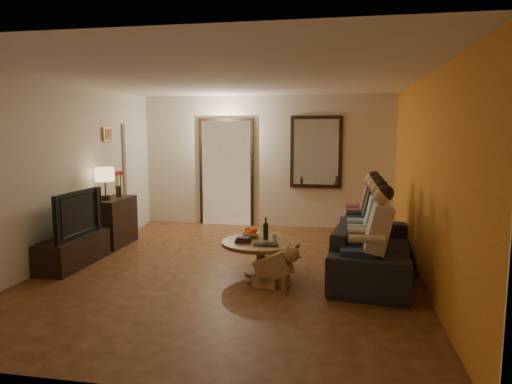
% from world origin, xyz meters
% --- Properties ---
extents(floor, '(5.00, 6.00, 0.01)m').
position_xyz_m(floor, '(0.00, 0.00, 0.00)').
color(floor, '#462112').
rests_on(floor, ground).
extents(ceiling, '(5.00, 6.00, 0.01)m').
position_xyz_m(ceiling, '(0.00, 0.00, 2.60)').
color(ceiling, white).
rests_on(ceiling, back_wall).
extents(back_wall, '(5.00, 0.02, 2.60)m').
position_xyz_m(back_wall, '(0.00, 3.00, 1.30)').
color(back_wall, beige).
rests_on(back_wall, floor).
extents(front_wall, '(5.00, 0.02, 2.60)m').
position_xyz_m(front_wall, '(0.00, -3.00, 1.30)').
color(front_wall, beige).
rests_on(front_wall, floor).
extents(left_wall, '(0.02, 6.00, 2.60)m').
position_xyz_m(left_wall, '(-2.50, 0.00, 1.30)').
color(left_wall, beige).
rests_on(left_wall, floor).
extents(right_wall, '(0.02, 6.00, 2.60)m').
position_xyz_m(right_wall, '(2.50, 0.00, 1.30)').
color(right_wall, beige).
rests_on(right_wall, floor).
extents(orange_accent, '(0.01, 6.00, 2.60)m').
position_xyz_m(orange_accent, '(2.49, 0.00, 1.30)').
color(orange_accent, '#BC7D20').
rests_on(orange_accent, right_wall).
extents(kitchen_doorway, '(1.00, 0.06, 2.10)m').
position_xyz_m(kitchen_doorway, '(-0.80, 2.98, 1.05)').
color(kitchen_doorway, '#FFE0A5').
rests_on(kitchen_doorway, floor).
extents(door_trim, '(1.12, 0.04, 2.22)m').
position_xyz_m(door_trim, '(-0.80, 2.97, 1.05)').
color(door_trim, black).
rests_on(door_trim, floor).
extents(fridge_glimpse, '(0.45, 0.03, 1.70)m').
position_xyz_m(fridge_glimpse, '(-0.55, 2.98, 0.90)').
color(fridge_glimpse, silver).
rests_on(fridge_glimpse, floor).
extents(mirror_frame, '(1.00, 0.05, 1.40)m').
position_xyz_m(mirror_frame, '(1.00, 2.96, 1.50)').
color(mirror_frame, black).
rests_on(mirror_frame, back_wall).
extents(mirror_glass, '(0.86, 0.02, 1.26)m').
position_xyz_m(mirror_glass, '(1.00, 2.93, 1.50)').
color(mirror_glass, white).
rests_on(mirror_glass, back_wall).
extents(white_door, '(0.06, 0.85, 2.04)m').
position_xyz_m(white_door, '(-2.46, 2.30, 1.02)').
color(white_door, white).
rests_on(white_door, floor).
extents(framed_art, '(0.03, 0.28, 0.24)m').
position_xyz_m(framed_art, '(-2.47, 1.30, 1.85)').
color(framed_art, '#B28C33').
rests_on(framed_art, left_wall).
extents(art_canvas, '(0.01, 0.22, 0.18)m').
position_xyz_m(art_canvas, '(-2.46, 1.30, 1.85)').
color(art_canvas, brown).
rests_on(art_canvas, left_wall).
extents(dresser, '(0.45, 0.89, 0.79)m').
position_xyz_m(dresser, '(-2.25, 0.97, 0.40)').
color(dresser, black).
rests_on(dresser, floor).
extents(table_lamp, '(0.30, 0.30, 0.54)m').
position_xyz_m(table_lamp, '(-2.25, 0.75, 1.06)').
color(table_lamp, beige).
rests_on(table_lamp, dresser).
extents(flower_vase, '(0.14, 0.14, 0.44)m').
position_xyz_m(flower_vase, '(-2.25, 1.19, 1.01)').
color(flower_vase, red).
rests_on(flower_vase, dresser).
extents(tv_stand, '(0.45, 1.27, 0.42)m').
position_xyz_m(tv_stand, '(-2.25, -0.22, 0.21)').
color(tv_stand, black).
rests_on(tv_stand, floor).
extents(tv, '(1.13, 0.15, 0.65)m').
position_xyz_m(tv, '(-2.25, -0.22, 0.75)').
color(tv, black).
rests_on(tv, tv_stand).
extents(sofa, '(2.53, 1.27, 0.71)m').
position_xyz_m(sofa, '(1.95, 0.19, 0.35)').
color(sofa, black).
rests_on(sofa, floor).
extents(person_a, '(0.60, 0.40, 1.20)m').
position_xyz_m(person_a, '(1.85, -0.71, 0.60)').
color(person_a, tan).
rests_on(person_a, sofa).
extents(person_b, '(0.60, 0.40, 1.20)m').
position_xyz_m(person_b, '(1.85, -0.11, 0.60)').
color(person_b, tan).
rests_on(person_b, sofa).
extents(person_c, '(0.60, 0.40, 1.20)m').
position_xyz_m(person_c, '(1.85, 0.49, 0.60)').
color(person_c, tan).
rests_on(person_c, sofa).
extents(person_d, '(0.60, 0.40, 1.20)m').
position_xyz_m(person_d, '(1.85, 1.09, 0.60)').
color(person_d, tan).
rests_on(person_d, sofa).
extents(dog, '(0.59, 0.34, 0.56)m').
position_xyz_m(dog, '(0.69, -0.63, 0.28)').
color(dog, '#946044').
rests_on(dog, floor).
extents(coffee_table, '(1.25, 1.25, 0.45)m').
position_xyz_m(coffee_table, '(0.44, -0.12, 0.23)').
color(coffee_table, brown).
rests_on(coffee_table, floor).
extents(bowl, '(0.26, 0.26, 0.06)m').
position_xyz_m(bowl, '(0.26, 0.10, 0.48)').
color(bowl, white).
rests_on(bowl, coffee_table).
extents(oranges, '(0.20, 0.20, 0.08)m').
position_xyz_m(oranges, '(0.26, 0.10, 0.55)').
color(oranges, '#FC5115').
rests_on(oranges, bowl).
extents(wine_bottle, '(0.07, 0.07, 0.31)m').
position_xyz_m(wine_bottle, '(0.49, -0.02, 0.60)').
color(wine_bottle, black).
rests_on(wine_bottle, coffee_table).
extents(wine_glass, '(0.06, 0.06, 0.10)m').
position_xyz_m(wine_glass, '(0.62, -0.07, 0.50)').
color(wine_glass, silver).
rests_on(wine_glass, coffee_table).
extents(book_stack, '(0.20, 0.15, 0.07)m').
position_xyz_m(book_stack, '(0.22, -0.22, 0.48)').
color(book_stack, black).
rests_on(book_stack, coffee_table).
extents(laptop, '(0.33, 0.21, 0.03)m').
position_xyz_m(laptop, '(0.54, -0.40, 0.46)').
color(laptop, black).
rests_on(laptop, coffee_table).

